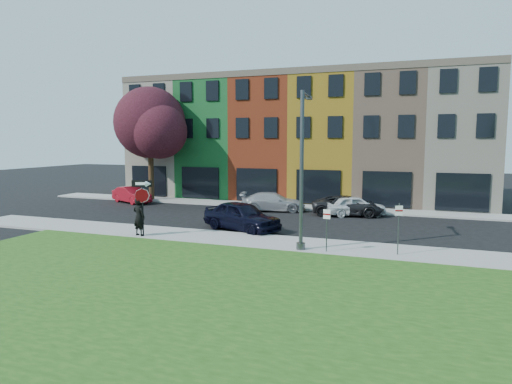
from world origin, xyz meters
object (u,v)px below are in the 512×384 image
at_px(stop_sign, 142,196).
at_px(sedan_near, 242,216).
at_px(street_lamp, 302,170).
at_px(man, 139,217).

bearing_deg(stop_sign, sedan_near, 26.19).
relative_size(sedan_near, street_lamp, 0.73).
height_order(stop_sign, street_lamp, street_lamp).
height_order(man, street_lamp, street_lamp).
xyz_separation_m(stop_sign, street_lamp, (8.35, 0.25, 1.52)).
bearing_deg(sedan_near, stop_sign, 155.00).
bearing_deg(man, sedan_near, -127.20).
bearing_deg(stop_sign, street_lamp, -14.73).
distance_m(man, street_lamp, 8.97).
relative_size(stop_sign, sedan_near, 0.56).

